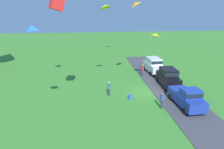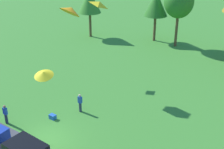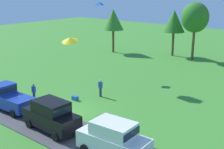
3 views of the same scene
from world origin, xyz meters
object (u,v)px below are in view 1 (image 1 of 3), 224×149
Objects in this scene: car_suv_near_entrance at (154,65)px; car_suv_far_end at (168,77)px; kite_delta_low_drifter at (156,35)px; kite_delta_high_left at (135,4)px; person_watching_sky at (143,70)px; car_pickup_by_flagpole at (187,97)px; person_on_lawn at (109,89)px; kite_box_over_trees at (57,2)px; person_beside_suv at (162,100)px; cooler_box at (130,97)px; kite_diamond_mid_center at (32,28)px; kite_diamond_high_right at (105,6)px.

car_suv_far_end is at bearing -178.67° from car_suv_near_entrance.
kite_delta_high_left reaches higher than kite_delta_low_drifter.
kite_delta_high_left is (-3.95, 2.24, 9.19)m from person_watching_sky.
car_pickup_by_flagpole is at bearing -147.43° from kite_delta_high_left.
person_on_lawn is 11.31m from kite_box_over_trees.
car_suv_far_end reaches higher than person_watching_sky.
kite_delta_high_left is (6.43, 1.57, 9.19)m from person_beside_suv.
car_suv_far_end is 3.86× the size of kite_delta_low_drifter.
cooler_box is at bearing -117.24° from person_on_lawn.
car_suv_far_end is 6.68m from person_beside_suv.
kite_box_over_trees is (-0.63, 12.04, 9.11)m from car_pickup_by_flagpole.
car_suv_far_end reaches higher than cooler_box.
kite_box_over_trees is (1.32, -1.86, 1.86)m from kite_diamond_mid_center.
car_pickup_by_flagpole is 8.47m from person_on_lawn.
kite_diamond_high_right reaches higher than person_on_lawn.
person_watching_sky is (4.37, 2.20, -0.42)m from car_suv_far_end.
cooler_box is 0.43× the size of kite_box_over_trees.
kite_diamond_high_right is 0.80× the size of kite_delta_high_left.
car_pickup_by_flagpole is at bearing -117.30° from person_on_lawn.
person_on_lawn is (-2.22, 7.80, -0.42)m from car_suv_far_end.
car_suv_near_entrance is at bearing -13.06° from person_beside_suv.
cooler_box is 8.13m from kite_delta_low_drifter.
person_watching_sky is 3.05× the size of cooler_box.
kite_diamond_high_right is at bearing 40.02° from person_beside_suv.
kite_diamond_mid_center reaches higher than person_beside_suv.
kite_box_over_trees is (-4.51, 4.52, 9.34)m from person_on_lawn.
car_suv_far_end reaches higher than person_on_lawn.
person_watching_sky is at bearing -52.89° from kite_diamond_high_right.
person_on_lawn is 2.63m from cooler_box.
kite_box_over_trees reaches higher than car_suv_far_end.
kite_diamond_high_right is (-4.35, 5.74, 8.92)m from person_watching_sky.
car_pickup_by_flagpole is at bearing -165.20° from kite_delta_low_drifter.
car_suv_far_end is 5.80m from car_suv_near_entrance.
person_on_lawn is (-8.02, 7.67, -0.42)m from car_suv_near_entrance.
car_pickup_by_flagpole is at bearing -91.83° from person_beside_suv.
person_beside_suv is 1.31× the size of kite_box_over_trees.
person_beside_suv is 1.56× the size of kite_diamond_high_right.
kite_diamond_high_right is at bearing 3.59° from person_on_lawn.
kite_diamond_high_right is (2.24, 0.14, 8.92)m from person_on_lawn.
person_watching_sky is 1.25× the size of kite_delta_high_left.
cooler_box is (-9.18, 5.41, -1.10)m from car_suv_near_entrance.
person_watching_sky and person_on_lawn have the same top height.
car_pickup_by_flagpole is 3.88× the size of kite_box_over_trees.
kite_delta_low_drifter is 12.99m from kite_box_over_trees.
person_watching_sky is (10.47, 1.92, -0.23)m from car_pickup_by_flagpole.
person_beside_suv is 13.30m from kite_box_over_trees.
car_suv_far_end is at bearing -25.53° from person_beside_suv.
kite_delta_low_drifter is at bearing -176.44° from person_watching_sky.
car_pickup_by_flagpole is 15.80m from kite_diamond_mid_center.
kite_delta_low_drifter is 14.86m from kite_diamond_mid_center.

